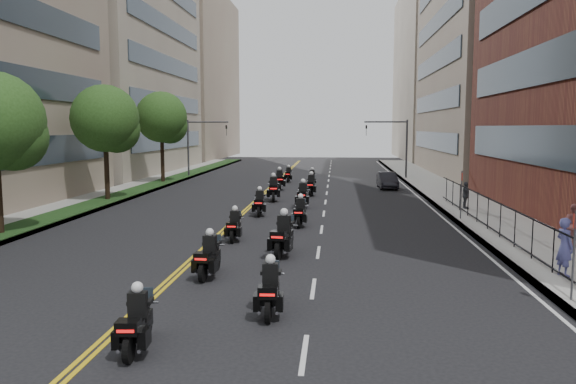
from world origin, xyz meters
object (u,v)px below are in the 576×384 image
motorcycle_2 (209,258)px  motorcycle_9 (311,186)px  parked_sedan (387,180)px  pedestrian_b (574,225)px  motorcycle_6 (260,204)px  pedestrian_c (466,195)px  motorcycle_7 (303,196)px  motorcycle_12 (288,175)px  pedestrian_a (565,247)px  motorcycle_10 (280,181)px  motorcycle_1 (270,291)px  motorcycle_8 (273,190)px  motorcycle_11 (312,178)px  motorcycle_0 (137,324)px  motorcycle_4 (235,227)px  motorcycle_5 (300,213)px  motorcycle_3 (283,237)px

motorcycle_2 → motorcycle_9: size_ratio=0.92×
parked_sedan → pedestrian_b: bearing=-78.0°
motorcycle_6 → pedestrian_c: size_ratio=1.40×
motorcycle_7 → motorcycle_12: bearing=99.2°
motorcycle_6 → pedestrian_a: 17.00m
motorcycle_6 → pedestrian_a: bearing=-50.7°
motorcycle_6 → motorcycle_10: motorcycle_10 is taller
motorcycle_1 → pedestrian_b: pedestrian_b is taller
motorcycle_2 → motorcycle_9: motorcycle_9 is taller
motorcycle_8 → motorcycle_10: motorcycle_8 is taller
motorcycle_2 → motorcycle_11: motorcycle_2 is taller
motorcycle_0 → parked_sedan: 34.87m
pedestrian_a → motorcycle_1: bearing=97.5°
motorcycle_10 → motorcycle_6: bearing=-97.2°
motorcycle_4 → motorcycle_12: bearing=88.6°
motorcycle_12 → parked_sedan: (8.38, -4.69, 0.04)m
motorcycle_1 → pedestrian_c: bearing=62.1°
motorcycle_1 → motorcycle_10: 29.69m
parked_sedan → pedestrian_b: 22.80m
motorcycle_9 → pedestrian_b: 20.33m
parked_sedan → motorcycle_9: bearing=-140.1°
motorcycle_0 → motorcycle_1: size_ratio=0.96×
motorcycle_1 → motorcycle_11: size_ratio=1.03×
motorcycle_5 → motorcycle_6: size_ratio=1.00×
motorcycle_12 → pedestrian_a: bearing=-70.0°
motorcycle_6 → parked_sedan: (8.37, 14.61, 0.01)m
motorcycle_12 → pedestrian_a: 33.79m
motorcycle_8 → motorcycle_9: motorcycle_8 is taller
motorcycle_4 → motorcycle_7: size_ratio=0.86×
motorcycle_6 → motorcycle_7: 3.95m
motorcycle_0 → pedestrian_b: size_ratio=1.23×
motorcycle_8 → motorcycle_9: 3.89m
parked_sedan → pedestrian_b: size_ratio=2.34×
motorcycle_1 → motorcycle_3: 6.81m
motorcycle_0 → motorcycle_5: size_ratio=0.94×
motorcycle_0 → pedestrian_a: 13.51m
motorcycle_1 → motorcycle_6: bearing=96.7°
motorcycle_11 → parked_sedan: (6.12, -1.57, 0.04)m
motorcycle_0 → pedestrian_c: 24.87m
motorcycle_4 → motorcycle_6: (0.14, 7.01, 0.04)m
motorcycle_4 → motorcycle_1: bearing=-75.5°
pedestrian_b → motorcycle_7: bearing=37.7°
motorcycle_7 → motorcycle_9: motorcycle_7 is taller
motorcycle_8 → motorcycle_3: bearing=-88.3°
motorcycle_0 → motorcycle_10: (-0.07, 32.23, 0.11)m
motorcycle_2 → motorcycle_4: (-0.23, 6.00, -0.04)m
motorcycle_0 → motorcycle_7: bearing=79.4°
motorcycle_6 → pedestrian_b: size_ratio=1.31×
motorcycle_7 → pedestrian_a: bearing=-58.0°
motorcycle_2 → motorcycle_1: bearing=-51.3°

